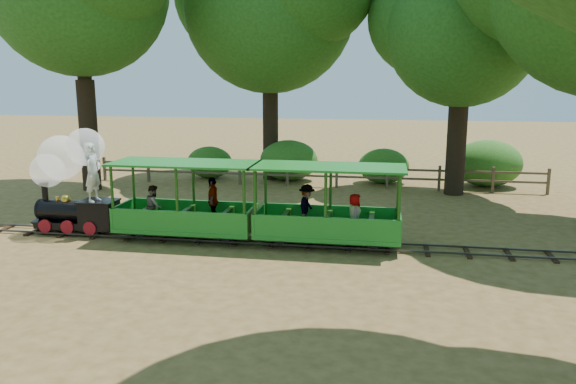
% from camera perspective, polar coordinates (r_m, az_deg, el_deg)
% --- Properties ---
extents(ground, '(90.00, 90.00, 0.00)m').
position_cam_1_polar(ground, '(15.09, -1.47, -5.25)').
color(ground, '#A47D46').
rests_on(ground, ground).
extents(track, '(22.00, 1.00, 0.10)m').
position_cam_1_polar(track, '(15.07, -1.47, -5.00)').
color(track, '#3F3D3A').
rests_on(track, ground).
extents(locomotive, '(2.66, 1.25, 3.06)m').
position_cam_1_polar(locomotive, '(16.87, -21.36, 1.75)').
color(locomotive, black).
rests_on(locomotive, ground).
extents(carriage_front, '(3.93, 1.61, 2.04)m').
position_cam_1_polar(carriage_front, '(15.52, -10.29, -1.79)').
color(carriage_front, '#1B7F24').
rests_on(carriage_front, track).
extents(carriage_rear, '(3.93, 1.61, 2.04)m').
position_cam_1_polar(carriage_rear, '(14.70, 3.93, -2.41)').
color(carriage_rear, '#1B7F24').
rests_on(carriage_rear, track).
extents(oak_ne, '(6.92, 6.09, 8.80)m').
position_cam_1_polar(oak_ne, '(21.98, 17.33, 16.15)').
color(oak_ne, '#2D2116').
rests_on(oak_ne, ground).
extents(fence, '(18.10, 0.10, 1.00)m').
position_cam_1_polar(fence, '(22.66, 2.45, 1.97)').
color(fence, brown).
rests_on(fence, ground).
extents(shrub_west, '(2.00, 1.54, 1.39)m').
position_cam_1_polar(shrub_west, '(24.91, -7.96, 3.01)').
color(shrub_west, '#2D6B1E').
rests_on(shrub_west, ground).
extents(shrub_mid_w, '(2.50, 1.93, 1.73)m').
position_cam_1_polar(shrub_mid_w, '(24.06, 0.08, 3.24)').
color(shrub_mid_w, '#2D6B1E').
rests_on(shrub_mid_w, ground).
extents(shrub_mid_e, '(2.11, 1.62, 1.46)m').
position_cam_1_polar(shrub_mid_e, '(23.74, 9.68, 2.63)').
color(shrub_mid_e, '#2D6B1E').
rests_on(shrub_mid_e, ground).
extents(shrub_east, '(2.73, 2.10, 1.89)m').
position_cam_1_polar(shrub_east, '(24.08, 19.62, 2.76)').
color(shrub_east, '#2D6B1E').
rests_on(shrub_east, ground).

